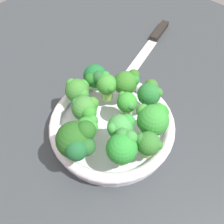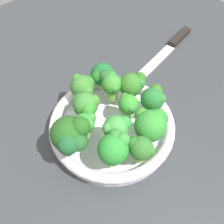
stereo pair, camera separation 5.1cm
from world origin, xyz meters
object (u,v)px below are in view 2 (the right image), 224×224
at_px(broccoli_floret_2, 117,128).
at_px(broccoli_floret_3, 153,98).
at_px(broccoli_floret_6, 85,124).
at_px(broccoli_floret_0, 112,85).
at_px(broccoli_floret_10, 140,148).
at_px(knife, 171,45).
at_px(broccoli_floret_1, 83,86).
at_px(broccoli_floret_5, 71,135).
at_px(bowl, 112,126).
at_px(broccoli_floret_8, 128,105).
at_px(broccoli_floret_4, 86,105).
at_px(broccoli_floret_9, 102,75).
at_px(broccoli_floret_11, 132,85).
at_px(broccoli_floret_7, 151,124).
at_px(broccoli_floret_12, 114,148).

relative_size(broccoli_floret_2, broccoli_floret_3, 1.08).
bearing_deg(broccoli_floret_6, broccoli_floret_0, -67.64).
height_order(broccoli_floret_10, knife, broccoli_floret_10).
xyz_separation_m(broccoli_floret_1, broccoli_floret_5, (-0.09, 0.09, 0.01)).
relative_size(bowl, broccoli_floret_5, 3.24).
distance_m(broccoli_floret_2, broccoli_floret_6, 0.06).
relative_size(bowl, broccoli_floret_8, 4.72).
relative_size(broccoli_floret_0, broccoli_floret_6, 1.13).
bearing_deg(broccoli_floret_5, broccoli_floret_8, -92.29).
bearing_deg(knife, broccoli_floret_8, 113.88).
relative_size(broccoli_floret_4, broccoli_floret_9, 0.97).
bearing_deg(broccoli_floret_10, broccoli_floret_11, -36.78).
xyz_separation_m(broccoli_floret_8, broccoli_floret_9, (0.10, -0.01, 0.01)).
distance_m(broccoli_floret_0, broccoli_floret_4, 0.08).
xyz_separation_m(broccoli_floret_4, broccoli_floret_5, (-0.05, 0.07, 0.01)).
bearing_deg(broccoli_floret_11, broccoli_floret_0, 52.07).
bearing_deg(broccoli_floret_7, broccoli_floret_10, 115.11).
distance_m(broccoli_floret_3, broccoli_floret_5, 0.19).
height_order(broccoli_floret_2, broccoli_floret_7, broccoli_floret_7).
relative_size(broccoli_floret_1, broccoli_floret_6, 1.05).
distance_m(broccoli_floret_1, knife, 0.33).
distance_m(broccoli_floret_2, knife, 0.38).
bearing_deg(broccoli_floret_2, broccoli_floret_5, 64.30).
height_order(bowl, broccoli_floret_11, broccoli_floret_11).
bearing_deg(broccoli_floret_12, broccoli_floret_11, -53.82).
bearing_deg(knife, broccoli_floret_2, 114.71).
bearing_deg(broccoli_floret_5, broccoli_floret_12, -146.23).
relative_size(broccoli_floret_11, broccoli_floret_12, 0.90).
relative_size(broccoli_floret_4, broccoli_floret_10, 1.03).
relative_size(broccoli_floret_10, knife, 0.23).
bearing_deg(broccoli_floret_12, broccoli_floret_9, -31.74).
bearing_deg(broccoli_floret_6, broccoli_floret_9, -52.98).
distance_m(broccoli_floret_4, knife, 0.36).
bearing_deg(bowl, broccoli_floret_11, -72.51).
height_order(broccoli_floret_0, broccoli_floret_9, same).
xyz_separation_m(broccoli_floret_5, broccoli_floret_8, (-0.01, -0.13, -0.02)).
bearing_deg(broccoli_floret_8, broccoli_floret_4, 52.70).
bearing_deg(knife, broccoli_floret_7, 123.88).
bearing_deg(broccoli_floret_8, broccoli_floret_6, 79.31).
bearing_deg(broccoli_floret_1, broccoli_floret_5, 135.45).
xyz_separation_m(broccoli_floret_5, broccoli_floret_12, (-0.07, -0.04, -0.00)).
xyz_separation_m(broccoli_floret_9, knife, (0.03, -0.27, -0.07)).
xyz_separation_m(broccoli_floret_2, broccoli_floret_11, (0.07, -0.10, -0.00)).
xyz_separation_m(broccoli_floret_1, broccoli_floret_6, (-0.08, 0.05, -0.00)).
distance_m(broccoli_floret_5, broccoli_floret_10, 0.13).
distance_m(bowl, knife, 0.34).
bearing_deg(broccoli_floret_12, broccoli_floret_0, -38.21).
bearing_deg(broccoli_floret_3, broccoli_floret_7, 131.22).
xyz_separation_m(broccoli_floret_1, broccoli_floret_11, (-0.07, -0.08, 0.00)).
relative_size(broccoli_floret_0, broccoli_floret_8, 1.12).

